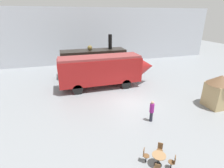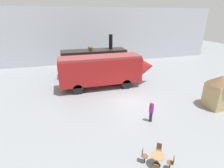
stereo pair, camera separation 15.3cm
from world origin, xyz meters
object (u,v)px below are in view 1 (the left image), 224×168
at_px(visitor_person, 152,110).
at_px(ticket_kiosk, 219,90).
at_px(cafe_chair_0, 145,154).
at_px(steam_locomotive, 94,60).
at_px(streamlined_locomotive, 107,69).
at_px(cafe_table_near, 159,158).

height_order(visitor_person, ticket_kiosk, ticket_kiosk).
distance_m(cafe_chair_0, visitor_person, 4.30).
bearing_deg(visitor_person, steam_locomotive, 99.73).
relative_size(streamlined_locomotive, cafe_chair_0, 12.66).
height_order(cafe_table_near, visitor_person, visitor_person).
bearing_deg(ticket_kiosk, cafe_chair_0, -156.05).
relative_size(cafe_table_near, visitor_person, 0.43).
bearing_deg(visitor_person, cafe_chair_0, -122.97).
bearing_deg(ticket_kiosk, streamlined_locomotive, 138.18).
xyz_separation_m(steam_locomotive, streamlined_locomotive, (0.69, -4.46, -0.02)).
bearing_deg(steam_locomotive, ticket_kiosk, -52.99).
bearing_deg(cafe_table_near, cafe_chair_0, 144.08).
xyz_separation_m(visitor_person, ticket_kiosk, (6.81, 0.47, 0.71)).
relative_size(steam_locomotive, ticket_kiosk, 2.82).
distance_m(cafe_chair_0, ticket_kiosk, 10.06).
bearing_deg(cafe_table_near, steam_locomotive, 91.37).
distance_m(visitor_person, ticket_kiosk, 6.86).
bearing_deg(ticket_kiosk, steam_locomotive, 127.01).
xyz_separation_m(streamlined_locomotive, cafe_chair_0, (-0.90, -11.42, -1.64)).
xyz_separation_m(steam_locomotive, cafe_chair_0, (-0.22, -15.88, -1.65)).
height_order(steam_locomotive, visitor_person, steam_locomotive).
distance_m(cafe_table_near, cafe_chair_0, 0.75).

